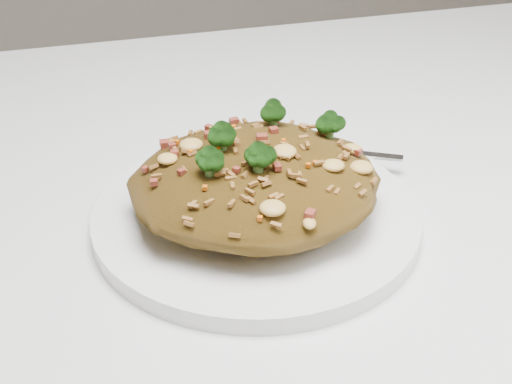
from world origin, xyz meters
TOP-DOWN VIEW (x-y plane):
  - dining_table at (0.00, 0.00)m, footprint 1.20×0.80m
  - plate at (-0.08, -0.04)m, footprint 0.25×0.25m
  - fried_rice at (-0.08, -0.04)m, footprint 0.18×0.17m
  - fork at (-0.00, 0.03)m, footprint 0.15×0.09m

SIDE VIEW (x-z plane):
  - dining_table at x=0.00m, z-range 0.28..1.03m
  - plate at x=-0.08m, z-range 0.75..0.76m
  - fork at x=0.00m, z-range 0.76..0.77m
  - fried_rice at x=-0.08m, z-range 0.76..0.83m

